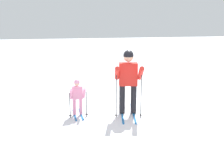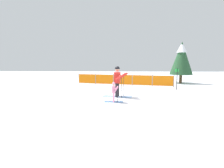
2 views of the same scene
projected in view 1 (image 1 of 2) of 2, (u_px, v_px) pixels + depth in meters
The scene contains 3 objects.
ground_plane at pixel (133, 115), 7.61m from camera, with size 60.00×60.00×0.00m, color white.
skier_adult at pixel (128, 76), 7.44m from camera, with size 1.68×0.83×1.74m.
skier_child at pixel (77, 95), 7.44m from camera, with size 0.93×0.50×0.99m.
Camera 1 is at (6.95, -2.04, 2.54)m, focal length 45.00 mm.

